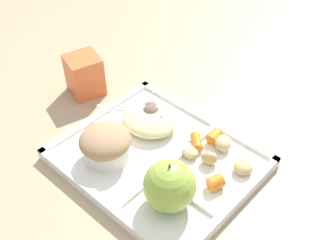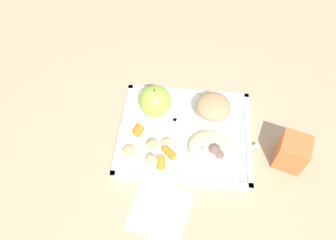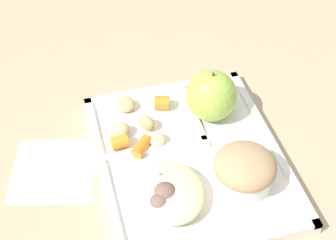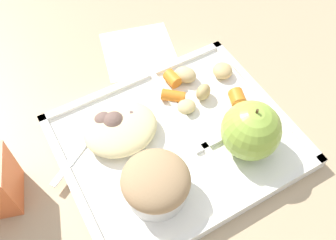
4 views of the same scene
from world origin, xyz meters
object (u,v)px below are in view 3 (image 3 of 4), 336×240
(lunch_tray, at_px, (189,160))
(plastic_fork, at_px, (172,231))
(green_apple, at_px, (211,96))
(bran_muffin, at_px, (244,170))

(lunch_tray, bearing_deg, plastic_fork, -26.76)
(green_apple, bearing_deg, bran_muffin, -0.00)
(lunch_tray, distance_m, bran_muffin, 0.10)
(lunch_tray, bearing_deg, bran_muffin, 41.47)
(green_apple, xyz_separation_m, plastic_fork, (0.21, -0.12, -0.04))
(bran_muffin, height_order, plastic_fork, bran_muffin)
(lunch_tray, distance_m, plastic_fork, 0.14)
(lunch_tray, bearing_deg, green_apple, 143.52)
(bran_muffin, xyz_separation_m, plastic_fork, (0.05, -0.12, -0.03))
(lunch_tray, relative_size, plastic_fork, 2.66)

